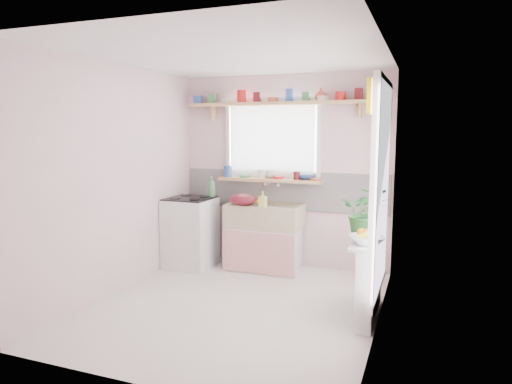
% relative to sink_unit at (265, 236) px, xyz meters
% --- Properties ---
extents(room, '(3.20, 3.20, 3.20)m').
position_rel_sink_unit_xyz_m(room, '(0.81, -0.43, 0.94)').
color(room, silver).
rests_on(room, ground).
extents(sink_unit, '(0.95, 0.65, 1.11)m').
position_rel_sink_unit_xyz_m(sink_unit, '(0.00, 0.00, 0.00)').
color(sink_unit, white).
rests_on(sink_unit, ground).
extents(cooker, '(0.58, 0.58, 0.93)m').
position_rel_sink_unit_xyz_m(cooker, '(-0.95, -0.24, 0.03)').
color(cooker, white).
rests_on(cooker, ground).
extents(radiator_ledge, '(0.22, 0.95, 0.78)m').
position_rel_sink_unit_xyz_m(radiator_ledge, '(1.45, -1.09, -0.03)').
color(radiator_ledge, white).
rests_on(radiator_ledge, ground).
extents(windowsill, '(1.40, 0.22, 0.04)m').
position_rel_sink_unit_xyz_m(windowsill, '(-0.00, 0.19, 0.71)').
color(windowsill, tan).
rests_on(windowsill, room).
extents(pine_shelf, '(2.52, 0.24, 0.04)m').
position_rel_sink_unit_xyz_m(pine_shelf, '(0.15, 0.18, 1.69)').
color(pine_shelf, tan).
rests_on(pine_shelf, room).
extents(shelf_crockery, '(2.47, 0.11, 0.12)m').
position_rel_sink_unit_xyz_m(shelf_crockery, '(0.11, 0.18, 1.76)').
color(shelf_crockery, '#3359A5').
rests_on(shelf_crockery, pine_shelf).
extents(sill_crockery, '(1.35, 0.11, 0.12)m').
position_rel_sink_unit_xyz_m(sill_crockery, '(-0.05, 0.19, 0.78)').
color(sill_crockery, '#3359A5').
rests_on(sill_crockery, windowsill).
extents(dish_tray, '(0.39, 0.31, 0.04)m').
position_rel_sink_unit_xyz_m(dish_tray, '(-0.30, 0.21, 0.44)').
color(dish_tray, '#D06212').
rests_on(dish_tray, sink_unit).
extents(colander, '(0.42, 0.42, 0.15)m').
position_rel_sink_unit_xyz_m(colander, '(-0.23, -0.19, 0.49)').
color(colander, '#5A0F1D').
rests_on(colander, sink_unit).
extents(jade_plant, '(0.47, 0.42, 0.49)m').
position_rel_sink_unit_xyz_m(jade_plant, '(1.40, -1.10, 0.59)').
color(jade_plant, '#255D28').
rests_on(jade_plant, radiator_ledge).
extents(fruit_bowl, '(0.39, 0.39, 0.08)m').
position_rel_sink_unit_xyz_m(fruit_bowl, '(1.44, -1.35, 0.38)').
color(fruit_bowl, silver).
rests_on(fruit_bowl, radiator_ledge).
extents(herb_pot, '(0.13, 0.09, 0.23)m').
position_rel_sink_unit_xyz_m(herb_pot, '(1.48, -1.23, 0.46)').
color(herb_pot, '#266028').
rests_on(herb_pot, radiator_ledge).
extents(soap_bottle_sink, '(0.09, 0.09, 0.19)m').
position_rel_sink_unit_xyz_m(soap_bottle_sink, '(0.04, -0.19, 0.51)').
color(soap_bottle_sink, '#D2DD62').
rests_on(soap_bottle_sink, sink_unit).
extents(sill_cup, '(0.18, 0.18, 0.11)m').
position_rel_sink_unit_xyz_m(sill_cup, '(-0.01, 0.25, 0.78)').
color(sill_cup, beige).
rests_on(sill_cup, windowsill).
extents(sill_bowl, '(0.23, 0.23, 0.07)m').
position_rel_sink_unit_xyz_m(sill_bowl, '(0.47, 0.25, 0.76)').
color(sill_bowl, '#2D4A94').
rests_on(sill_bowl, windowsill).
extents(shelf_vase, '(0.20, 0.20, 0.17)m').
position_rel_sink_unit_xyz_m(shelf_vase, '(0.64, 0.24, 1.79)').
color(shelf_vase, '#B24736').
rests_on(shelf_vase, pine_shelf).
extents(cooker_bottle, '(0.11, 0.11, 0.27)m').
position_rel_sink_unit_xyz_m(cooker_bottle, '(-0.73, -0.06, 0.62)').
color(cooker_bottle, '#468C56').
rests_on(cooker_bottle, cooker).
extents(fruit, '(0.20, 0.14, 0.10)m').
position_rel_sink_unit_xyz_m(fruit, '(1.45, -1.34, 0.44)').
color(fruit, orange).
rests_on(fruit, fruit_bowl).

